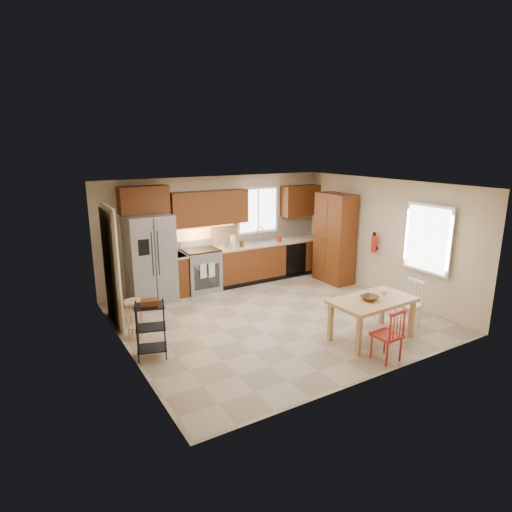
{
  "coord_description": "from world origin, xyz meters",
  "views": [
    {
      "loc": [
        -4.17,
        -6.28,
        3.19
      ],
      "look_at": [
        -0.19,
        0.4,
        1.15
      ],
      "focal_mm": 30.0,
      "sensor_mm": 36.0,
      "label": 1
    }
  ],
  "objects": [
    {
      "name": "upper_left_block",
      "position": [
        -0.25,
        2.33,
        1.83
      ],
      "size": [
        1.8,
        0.35,
        0.75
      ],
      "primitive_type": "cube",
      "color": "#55260E",
      "rests_on": "wall_back"
    },
    {
      "name": "chair_red",
      "position": [
        0.55,
        -2.2,
        0.42
      ],
      "size": [
        0.41,
        0.41,
        0.84
      ],
      "primitive_type": null,
      "rotation": [
        0.0,
        0.0,
        0.04
      ],
      "color": "#A52519",
      "rests_on": "floor"
    },
    {
      "name": "chair_white",
      "position": [
        1.85,
        -1.5,
        0.42
      ],
      "size": [
        0.41,
        0.41,
        0.84
      ],
      "primitive_type": null,
      "rotation": [
        0.0,
        0.0,
        1.61
      ],
      "color": "silver",
      "rests_on": "floor"
    },
    {
      "name": "refrigerator",
      "position": [
        -1.7,
        2.12,
        0.91
      ],
      "size": [
        0.92,
        0.75,
        1.82
      ],
      "primitive_type": "cube",
      "color": "gray",
      "rests_on": "floor"
    },
    {
      "name": "range_stove",
      "position": [
        -0.55,
        2.19,
        0.46
      ],
      "size": [
        0.76,
        0.63,
        0.92
      ],
      "primitive_type": "cube",
      "color": "gray",
      "rests_on": "floor"
    },
    {
      "name": "wall_front",
      "position": [
        0.0,
        -2.5,
        1.25
      ],
      "size": [
        5.5,
        0.02,
        2.5
      ],
      "primitive_type": "cube",
      "color": "#CCB793",
      "rests_on": "ground"
    },
    {
      "name": "table_jar",
      "position": [
        1.22,
        -1.47,
        0.73
      ],
      "size": [
        0.1,
        0.1,
        0.11
      ],
      "primitive_type": "cylinder",
      "rotation": [
        0.0,
        0.0,
        0.04
      ],
      "color": "silver",
      "rests_on": "dining_table"
    },
    {
      "name": "canister_steel",
      "position": [
        0.05,
        2.15,
        0.99
      ],
      "size": [
        0.11,
        0.11,
        0.18
      ],
      "primitive_type": "cylinder",
      "color": "gray",
      "rests_on": "base_cabinet_run"
    },
    {
      "name": "paper_towel",
      "position": [
        0.25,
        2.15,
        1.04
      ],
      "size": [
        0.12,
        0.12,
        0.28
      ],
      "primitive_type": "cylinder",
      "color": "silver",
      "rests_on": "base_cabinet_run"
    },
    {
      "name": "base_cabinet_run",
      "position": [
        1.29,
        2.2,
        0.45
      ],
      "size": [
        2.92,
        0.6,
        0.9
      ],
      "primitive_type": "cube",
      "color": "maroon",
      "rests_on": "floor"
    },
    {
      "name": "doorway",
      "position": [
        -2.67,
        1.3,
        1.05
      ],
      "size": [
        0.04,
        0.95,
        2.1
      ],
      "primitive_type": "cube",
      "color": "#8C7A59",
      "rests_on": "wall_left"
    },
    {
      "name": "undercab_glow",
      "position": [
        -0.55,
        2.3,
        1.43
      ],
      "size": [
        1.6,
        0.3,
        0.01
      ],
      "primitive_type": "cube",
      "color": "#FFBF66",
      "rests_on": "wall_back"
    },
    {
      "name": "ceiling",
      "position": [
        0.0,
        0.0,
        2.5
      ],
      "size": [
        5.5,
        5.0,
        0.02
      ],
      "primitive_type": "cube",
      "color": "silver",
      "rests_on": "ground"
    },
    {
      "name": "sink",
      "position": [
        1.1,
        2.2,
        0.86
      ],
      "size": [
        0.62,
        0.46,
        0.16
      ],
      "primitive_type": "cube",
      "color": "gray",
      "rests_on": "base_cabinet_run"
    },
    {
      "name": "upper_over_fridge",
      "position": [
        -1.7,
        2.33,
        2.1
      ],
      "size": [
        1.0,
        0.35,
        0.55
      ],
      "primitive_type": "cube",
      "color": "#55260E",
      "rests_on": "wall_back"
    },
    {
      "name": "dining_table",
      "position": [
        0.9,
        -1.55,
        0.35
      ],
      "size": [
        1.45,
        0.85,
        0.69
      ],
      "primitive_type": null,
      "rotation": [
        0.0,
        0.0,
        0.04
      ],
      "color": "tan",
      "rests_on": "floor"
    },
    {
      "name": "wall_right",
      "position": [
        2.75,
        0.0,
        1.25
      ],
      "size": [
        0.02,
        5.0,
        2.5
      ],
      "primitive_type": "cube",
      "color": "#CCB793",
      "rests_on": "ground"
    },
    {
      "name": "floor",
      "position": [
        0.0,
        0.0,
        0.0
      ],
      "size": [
        5.5,
        5.5,
        0.0
      ],
      "primitive_type": "plane",
      "color": "tan",
      "rests_on": "ground"
    },
    {
      "name": "dishwasher",
      "position": [
        1.85,
        1.91,
        0.45
      ],
      "size": [
        0.6,
        0.02,
        0.78
      ],
      "primitive_type": "cube",
      "color": "black",
      "rests_on": "floor"
    },
    {
      "name": "base_cabinet_narrow",
      "position": [
        -1.1,
        2.2,
        0.45
      ],
      "size": [
        0.3,
        0.6,
        0.9
      ],
      "primitive_type": "cube",
      "color": "maroon",
      "rests_on": "floor"
    },
    {
      "name": "pantry",
      "position": [
        2.43,
        1.2,
        1.05
      ],
      "size": [
        0.5,
        0.95,
        2.1
      ],
      "primitive_type": "cube",
      "color": "maroon",
      "rests_on": "floor"
    },
    {
      "name": "window_right",
      "position": [
        2.68,
        -1.15,
        1.45
      ],
      "size": [
        0.04,
        1.02,
        1.32
      ],
      "primitive_type": "cube",
      "color": "white",
      "rests_on": "wall_right"
    },
    {
      "name": "window_back",
      "position": [
        1.1,
        2.48,
        1.65
      ],
      "size": [
        1.12,
        0.04,
        1.12
      ],
      "primitive_type": "cube",
      "color": "white",
      "rests_on": "wall_back"
    },
    {
      "name": "wall_back",
      "position": [
        0.0,
        2.5,
        1.25
      ],
      "size": [
        5.5,
        0.02,
        2.5
      ],
      "primitive_type": "cube",
      "color": "#CCB793",
      "rests_on": "ground"
    },
    {
      "name": "canister_wood",
      "position": [
        0.45,
        2.12,
        0.97
      ],
      "size": [
        0.1,
        0.1,
        0.14
      ],
      "primitive_type": "cylinder",
      "color": "#533416",
      "rests_on": "base_cabinet_run"
    },
    {
      "name": "soap_bottle",
      "position": [
        1.48,
        2.1,
        1.0
      ],
      "size": [
        0.09,
        0.09,
        0.19
      ],
      "primitive_type": "imported",
      "color": "#B41C0C",
      "rests_on": "base_cabinet_run"
    },
    {
      "name": "wall_left",
      "position": [
        -2.75,
        0.0,
        1.25
      ],
      "size": [
        0.02,
        5.0,
        2.5
      ],
      "primitive_type": "cube",
      "color": "#CCB793",
      "rests_on": "ground"
    },
    {
      "name": "backsplash",
      "position": [
        1.29,
        2.48,
        1.18
      ],
      "size": [
        2.92,
        0.03,
        0.55
      ],
      "primitive_type": "cube",
      "color": "beige",
      "rests_on": "wall_back"
    },
    {
      "name": "fire_extinguisher",
      "position": [
        2.63,
        0.15,
        1.1
      ],
      "size": [
        0.12,
        0.12,
        0.36
      ],
      "primitive_type": "cylinder",
      "color": "#B41C0C",
      "rests_on": "wall_right"
    },
    {
      "name": "upper_right_block",
      "position": [
        2.25,
        2.33,
        1.83
      ],
      "size": [
        1.0,
        0.35,
        0.75
      ],
      "primitive_type": "cube",
      "color": "#55260E",
      "rests_on": "wall_back"
    },
    {
      "name": "utility_cart",
      "position": [
        -2.47,
        -0.3,
        0.44
      ],
      "size": [
        0.53,
        0.46,
        0.89
      ],
      "primitive_type": null,
      "rotation": [
        0.0,
        0.0,
        -0.3
      ],
      "color": "black",
      "rests_on": "floor"
    },
    {
      "name": "bar_stool",
      "position": [
        -2.5,
        0.53,
        0.33
      ],
      "size": [
        0.4,
        0.4,
        0.66
      ],
      "primitive_type": null,
      "rotation": [
        0.0,
        0.0,
        -0.32
      ],
      "color": "tan",
      "rests_on": "floor"
    },
    {
      "name": "table_bowl",
      "position": [
        0.82,
        -1.55,
        0.7
      ],
      "size": [
        0.3,
        0.3,
        0.07
      ],
      "primitive_type": "imported",
      "rotation": [
        0.0,
        0.0,
        0.04
      ],
      "color": "#533416",
      "rests_on": "dining_table"
    }
  ]
}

